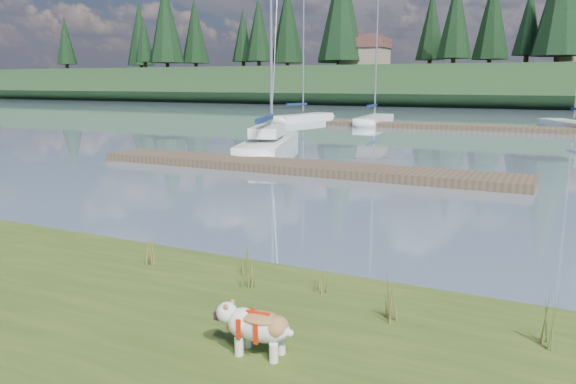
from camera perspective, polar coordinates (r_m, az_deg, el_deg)
The scene contains 21 objects.
ground at distance 39.39m, azimuth 19.54°, elevation 5.94°, with size 200.00×200.00×0.00m, color #7A8FA4.
ridge at distance 82.13m, azimuth 23.40°, elevation 9.82°, with size 200.00×20.00×5.00m, color #1D351A.
bulldog at distance 6.01m, azimuth -3.11°, elevation -13.35°, with size 0.87×0.41×0.52m.
sailboat_main at distance 26.65m, azimuth -1.69°, elevation 5.26°, with size 4.53×9.04×12.86m.
dock_near at distance 20.18m, azimuth 0.64°, elevation 2.58°, with size 16.00×2.00×0.30m, color #4C3D2C.
dock_far at distance 39.20m, azimuth 22.47°, elevation 5.93°, with size 26.00×2.20×0.30m, color #4C3D2C.
sailboat_bg_0 at distance 45.89m, azimuth 2.02°, elevation 7.63°, with size 2.85×7.59×10.87m.
sailboat_bg_1 at distance 44.08m, azimuth 8.97°, elevation 7.36°, with size 2.41×8.25×12.11m.
sailboat_bg_3 at distance 42.26m, azimuth 26.59°, elevation 6.16°, with size 4.90×7.79×11.65m.
weed_0 at distance 7.90m, azimuth -3.90°, elevation -8.01°, with size 0.17×0.14×0.53m.
weed_1 at distance 8.37m, azimuth -4.33°, elevation -7.06°, with size 0.17×0.14×0.49m.
weed_2 at distance 6.91m, azimuth 10.28°, elevation -10.69°, with size 0.17×0.14×0.64m.
weed_3 at distance 9.08m, azimuth -13.98°, elevation -5.65°, with size 0.17×0.14×0.58m.
weed_4 at distance 7.72m, azimuth 3.40°, elevation -9.07°, with size 0.17×0.14×0.36m.
weed_5 at distance 6.83m, azimuth 25.35°, elevation -11.82°, with size 0.17×0.14×0.66m.
mud_lip at distance 9.26m, azimuth -5.50°, elevation -8.43°, with size 60.00×0.50×0.14m, color #33281C.
conifer_0 at distance 97.06m, azimuth -12.31°, elevation 16.54°, with size 5.72×5.72×14.15m.
conifer_1 at distance 91.96m, azimuth -3.00°, elevation 16.24°, with size 4.40×4.40×11.30m.
conifer_2 at distance 83.15m, azimuth 5.46°, elevation 18.31°, with size 6.60×6.60×16.05m.
conifer_3 at distance 82.75m, azimuth 16.66°, elevation 16.68°, with size 4.84×4.84×12.25m.
house_0 at distance 83.46m, azimuth 7.86°, elevation 13.93°, with size 6.30×5.30×4.65m.
Camera 1 is at (4.63, -8.99, 3.17)m, focal length 35.00 mm.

